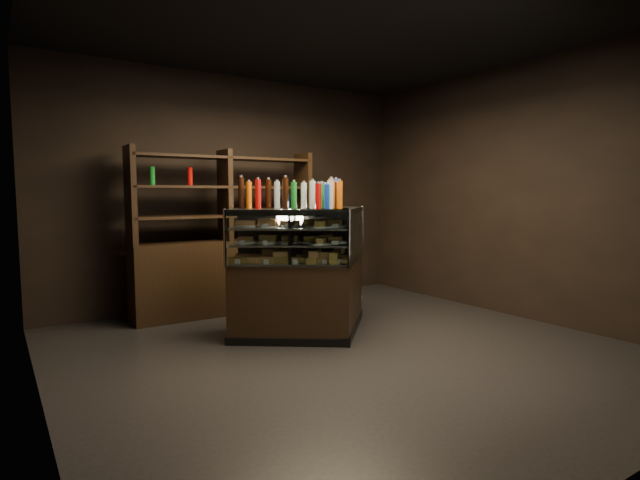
% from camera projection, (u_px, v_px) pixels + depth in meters
% --- Properties ---
extents(ground, '(5.00, 5.00, 0.00)m').
position_uv_depth(ground, '(347.00, 351.00, 4.69)').
color(ground, black).
rests_on(ground, ground).
extents(room_shell, '(5.02, 5.02, 3.01)m').
position_uv_depth(room_shell, '(348.00, 142.00, 4.51)').
color(room_shell, black).
rests_on(room_shell, ground).
extents(display_case, '(1.82, 1.30, 1.33)m').
position_uv_depth(display_case, '(310.00, 292.00, 5.22)').
color(display_case, black).
rests_on(display_case, ground).
extents(food_display, '(1.48, 0.92, 0.42)m').
position_uv_depth(food_display, '(310.00, 239.00, 5.17)').
color(food_display, '#BF9544').
rests_on(food_display, display_case).
extents(bottles_top, '(1.31, 0.78, 0.30)m').
position_uv_depth(bottles_top, '(310.00, 194.00, 5.13)').
color(bottles_top, '#D8590A').
rests_on(bottles_top, display_case).
extents(potted_conifer, '(0.32, 0.32, 0.68)m').
position_uv_depth(potted_conifer, '(350.00, 280.00, 6.27)').
color(potted_conifer, black).
rests_on(potted_conifer, ground).
extents(back_shelving, '(2.27, 0.45, 2.00)m').
position_uv_depth(back_shelving, '(226.00, 264.00, 6.15)').
color(back_shelving, black).
rests_on(back_shelving, ground).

